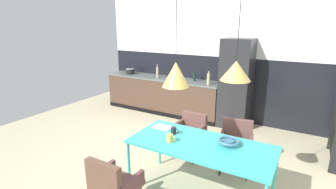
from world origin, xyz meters
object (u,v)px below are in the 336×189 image
open_book (162,127)px  pendant_lamp_over_table_far (236,71)px  bottle_vinegar_dark (209,79)px  bottle_wine_green (194,76)px  refrigerator_column (236,84)px  armchair_corner_seat (236,139)px  cooking_pot (130,71)px  bottle_oil_tall (157,72)px  pendant_lamp_over_table_near (176,74)px  dining_table (201,147)px  armchair_facing_counter (191,129)px  mug_tall_blue (174,131)px  fruit_bowl (229,141)px  mug_dark_espresso (170,138)px  armchair_by_stool (112,182)px

open_book → pendant_lamp_over_table_far: (1.06, -0.15, 0.96)m
bottle_vinegar_dark → bottle_wine_green: bearing=158.4°
refrigerator_column → armchair_corner_seat: size_ratio=2.45×
cooking_pot → bottle_wine_green: 1.88m
bottle_wine_green → open_book: bearing=-75.8°
bottle_oil_tall → pendant_lamp_over_table_near: bearing=-53.2°
dining_table → armchair_facing_counter: (-0.57, 0.92, -0.22)m
mug_tall_blue → cooking_pot: bearing=137.7°
armchair_corner_seat → pendant_lamp_over_table_near: 1.54m
armchair_facing_counter → dining_table: bearing=126.0°
bottle_wine_green → dining_table: bearing=-63.7°
armchair_corner_seat → bottle_vinegar_dark: (-1.13, 1.64, 0.53)m
fruit_bowl → cooking_pot: 4.28m
pendant_lamp_over_table_far → armchair_corner_seat: bearing=99.3°
open_book → pendant_lamp_over_table_near: pendant_lamp_over_table_near is taller
fruit_bowl → bottle_wine_green: (-1.64, 2.52, 0.23)m
cooking_pot → open_book: bearing=-43.8°
armchair_facing_counter → cooking_pot: 3.15m
mug_dark_espresso → pendant_lamp_over_table_near: pendant_lamp_over_table_near is taller
mug_dark_espresso → cooking_pot: (-2.83, 2.74, 0.18)m
mug_tall_blue → dining_table: bearing=-10.6°
mug_tall_blue → bottle_vinegar_dark: bearing=100.5°
armchair_by_stool → mug_dark_espresso: mug_dark_espresso is taller
refrigerator_column → pendant_lamp_over_table_near: bearing=-91.3°
armchair_corner_seat → mug_dark_espresso: mug_dark_espresso is taller
fruit_bowl → bottle_oil_tall: bearing=137.2°
armchair_facing_counter → pendant_lamp_over_table_far: 1.78m
armchair_by_stool → pendant_lamp_over_table_near: (0.30, 0.93, 1.10)m
fruit_bowl → pendant_lamp_over_table_near: (-0.68, -0.17, 0.82)m
mug_tall_blue → mug_dark_espresso: bearing=-72.7°
fruit_bowl → pendant_lamp_over_table_far: bearing=-64.1°
open_book → mug_dark_espresso: (0.33, -0.35, 0.05)m
mug_dark_espresso → bottle_vinegar_dark: bottle_vinegar_dark is taller
fruit_bowl → bottle_wine_green: bearing=123.0°
pendant_lamp_over_table_near → open_book: bearing=147.6°
dining_table → bottle_oil_tall: bearing=131.8°
fruit_bowl → mug_dark_espresso: size_ratio=2.15×
bottle_vinegar_dark → pendant_lamp_over_table_near: 2.64m
armchair_by_stool → bottle_oil_tall: 3.92m
armchair_corner_seat → bottle_vinegar_dark: 2.05m
bottle_vinegar_dark → mug_tall_blue: bearing=-79.5°
bottle_vinegar_dark → bottle_oil_tall: (-1.41, 0.08, 0.01)m
armchair_corner_seat → open_book: (-0.93, -0.67, 0.25)m
armchair_by_stool → cooking_pot: size_ratio=3.53×
armchair_corner_seat → bottle_vinegar_dark: bottle_vinegar_dark is taller
refrigerator_column → dining_table: (0.30, -2.62, -0.26)m
refrigerator_column → bottle_vinegar_dark: size_ratio=6.43×
bottle_wine_green → pendant_lamp_over_table_near: 2.91m
refrigerator_column → open_book: bearing=-99.2°
armchair_facing_counter → fruit_bowl: size_ratio=2.64×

